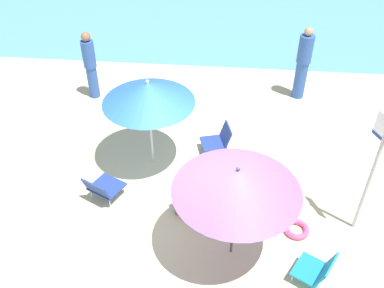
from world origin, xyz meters
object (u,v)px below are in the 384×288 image
beach_chair_b (219,139)px  person_b (90,65)px  person_c (191,187)px  swim_ring (296,229)px  umbrella_purple (237,181)px  beach_chair_a (317,270)px  umbrella_blue (148,93)px  warning_sign (377,160)px  person_a (303,63)px  beach_chair_c (103,188)px

beach_chair_b → person_b: (-3.12, 1.84, 0.55)m
person_c → swim_ring: bearing=126.4°
person_c → swim_ring: (1.84, -0.41, -0.43)m
beach_chair_b → person_c: 1.66m
umbrella_purple → beach_chair_a: umbrella_purple is taller
umbrella_blue → warning_sign: size_ratio=0.82×
swim_ring → umbrella_blue: bearing=150.3°
warning_sign → swim_ring: bearing=166.6°
umbrella_blue → umbrella_purple: bearing=-51.9°
beach_chair_b → swim_ring: bearing=109.8°
swim_ring → beach_chair_b: bearing=125.4°
umbrella_blue → person_a: (3.14, 2.75, -0.74)m
beach_chair_b → person_b: 3.67m
umbrella_blue → beach_chair_a: (2.90, -2.51, -1.36)m
person_a → person_b: person_a is taller
warning_sign → person_b: bearing=121.8°
umbrella_blue → beach_chair_b: umbrella_blue is taller
umbrella_purple → beach_chair_a: size_ratio=2.69×
person_b → person_c: (2.71, -3.44, -0.38)m
beach_chair_c → beach_chair_b: bearing=-25.6°
beach_chair_c → warning_sign: bearing=-66.7°
umbrella_purple → person_b: size_ratio=1.12×
swim_ring → person_c: bearing=167.5°
beach_chair_a → person_a: size_ratio=0.39×
person_b → warning_sign: size_ratio=0.72×
beach_chair_b → beach_chair_c: bearing=22.6°
umbrella_purple → person_a: umbrella_purple is taller
umbrella_purple → beach_chair_b: bearing=97.4°
person_b → beach_chair_c: bearing=-16.2°
beach_chair_b → beach_chair_a: bearing=102.9°
umbrella_purple → umbrella_blue: size_ratio=0.99×
beach_chair_b → person_c: size_ratio=0.72×
beach_chair_a → warning_sign: size_ratio=0.30×
umbrella_purple → swim_ring: size_ratio=4.28×
person_b → swim_ring: (4.55, -3.85, -0.81)m
person_a → swim_ring: bearing=170.0°
umbrella_purple → beach_chair_c: size_ratio=2.47×
umbrella_blue → swim_ring: (2.72, -1.55, -1.59)m
person_a → beach_chair_b: bearing=136.8°
person_c → person_a: bearing=-161.2°
person_b → person_a: bearing=61.2°
person_c → beach_chair_c: bearing=-41.9°
warning_sign → person_c: bearing=151.0°
beach_chair_b → umbrella_purple: bearing=81.9°
person_c → swim_ring: size_ratio=2.16×
umbrella_purple → swim_ring: 1.97m
umbrella_blue → warning_sign: (3.72, -1.35, -0.12)m
beach_chair_a → umbrella_blue: bearing=-10.8°
umbrella_blue → beach_chair_a: 4.07m
warning_sign → swim_ring: size_ratio=5.28×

